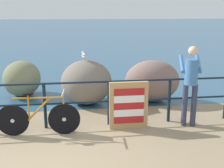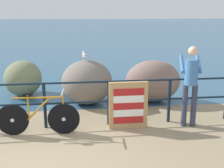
% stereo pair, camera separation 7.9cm
% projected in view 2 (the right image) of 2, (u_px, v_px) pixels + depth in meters
% --- Properties ---
extents(ground_plane, '(120.00, 120.00, 0.10)m').
position_uv_depth(ground_plane, '(68.00, 42.00, 23.88)').
color(ground_plane, '#937F60').
extents(sea_surface, '(120.00, 90.00, 0.01)m').
position_uv_depth(sea_surface, '(72.00, 26.00, 50.48)').
color(sea_surface, '#2D5675').
rests_on(sea_surface, ground_plane).
extents(promenade_railing, '(8.43, 0.07, 1.02)m').
position_uv_depth(promenade_railing, '(44.00, 100.00, 6.06)').
color(promenade_railing, black).
rests_on(promenade_railing, ground_plane).
extents(bicycle, '(1.70, 0.48, 0.92)m').
position_uv_depth(bicycle, '(38.00, 117.00, 5.77)').
color(bicycle, black).
rests_on(bicycle, ground_plane).
extents(person_at_railing, '(0.55, 0.67, 1.78)m').
position_uv_depth(person_at_railing, '(191.00, 83.00, 6.09)').
color(person_at_railing, '#333851').
rests_on(person_at_railing, ground_plane).
extents(folded_deckchair_stack, '(0.84, 0.10, 1.04)m').
position_uv_depth(folded_deckchair_stack, '(128.00, 105.00, 6.06)').
color(folded_deckchair_stack, tan).
rests_on(folded_deckchair_stack, ground_plane).
extents(breakwater_boulder_main, '(1.39, 1.40, 1.21)m').
position_uv_depth(breakwater_boulder_main, '(87.00, 82.00, 7.72)').
color(breakwater_boulder_main, slate).
rests_on(breakwater_boulder_main, ground).
extents(breakwater_boulder_left, '(1.10, 1.27, 1.07)m').
position_uv_depth(breakwater_boulder_left, '(23.00, 78.00, 8.48)').
color(breakwater_boulder_left, '#767956').
rests_on(breakwater_boulder_left, ground).
extents(breakwater_boulder_right, '(1.55, 1.11, 1.18)m').
position_uv_depth(breakwater_boulder_right, '(153.00, 81.00, 7.91)').
color(breakwater_boulder_right, '#81665E').
rests_on(breakwater_boulder_right, ground).
extents(seagull, '(0.17, 0.34, 0.23)m').
position_uv_depth(seagull, '(84.00, 55.00, 7.51)').
color(seagull, gold).
rests_on(seagull, breakwater_boulder_main).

